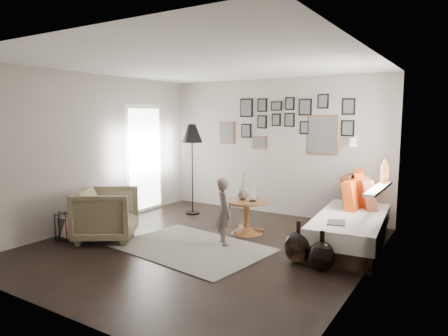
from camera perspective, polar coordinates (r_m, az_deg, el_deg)
The scene contains 23 objects.
ground at distance 5.95m, azimuth -3.01°, elevation -11.06°, with size 4.80×4.80×0.00m, color black.
wall_back at distance 7.76m, azimuth 7.13°, elevation 3.01°, with size 4.50×4.50×0.00m, color gray.
wall_front at distance 3.98m, azimuth -23.36°, elevation -1.61°, with size 4.50×4.50×0.00m, color gray.
wall_left at distance 7.20m, azimuth -17.93°, elevation 2.38°, with size 4.80×4.80×0.00m, color gray.
wall_right at distance 4.77m, azimuth 19.65°, elevation -0.05°, with size 4.80×4.80×0.00m, color gray.
ceiling at distance 5.70m, azimuth -3.19°, elevation 14.61°, with size 4.80×4.80×0.00m, color white.
door_left at distance 8.04m, azimuth -11.26°, elevation 1.28°, with size 0.00×2.14×2.14m.
window_right at distance 6.14m, azimuth 21.51°, elevation -2.04°, with size 0.15×1.32×1.30m.
gallery_wall at distance 7.61m, azimuth 9.10°, elevation 6.23°, with size 2.74×0.03×1.08m.
wall_sconce at distance 6.98m, azimuth 17.86°, elevation 3.58°, with size 0.18×0.36×0.16m.
rug at distance 5.87m, azimuth -4.59°, elevation -11.27°, with size 2.09×1.46×0.01m, color #BBB6A4.
pedestal_table at distance 6.52m, azimuth 3.24°, elevation -7.12°, with size 0.69×0.69×0.54m.
vase at distance 6.48m, azimuth 2.73°, elevation -3.21°, with size 0.20×0.20×0.49m.
candles at distance 6.38m, azimuth 4.13°, elevation -3.64°, with size 0.12×0.12×0.26m.
daybed at distance 6.20m, azimuth 17.84°, elevation -7.63°, with size 1.08×2.19×1.02m.
magazine_on_daybed at distance 5.57m, azimuth 15.76°, elevation -7.50°, with size 0.23×0.31×0.02m, color black.
armchair at distance 6.40m, azimuth -16.44°, elevation -6.37°, with size 0.84×0.87×0.79m, color #6C6248.
armchair_cushion at distance 6.39m, azimuth -15.95°, elevation -5.59°, with size 0.36×0.36×0.09m, color white.
floor_lamp at distance 7.65m, azimuth -4.59°, elevation 4.48°, with size 0.41×0.41×1.74m.
magazine_basket at distance 6.68m, azimuth -21.66°, elevation -7.74°, with size 0.32×0.32×0.40m.
demijohn_large at distance 5.33m, azimuth 10.54°, elevation -10.98°, with size 0.37×0.37×0.55m.
demijohn_small at distance 5.12m, azimuth 13.76°, elevation -12.12°, with size 0.32×0.32×0.50m.
child at distance 5.87m, azimuth 0.03°, elevation -6.27°, with size 0.36×0.24×0.99m, color #60504C.
Camera 1 is at (3.24, -4.63, 1.88)m, focal length 32.00 mm.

